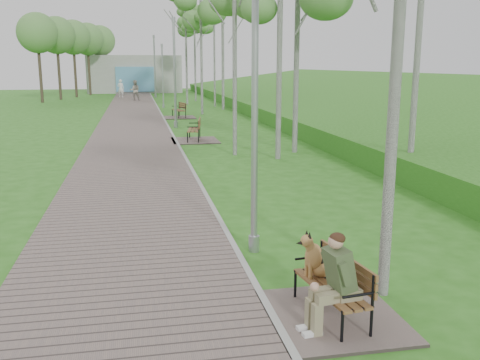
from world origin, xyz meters
name	(u,v)px	position (x,y,z in m)	size (l,w,h in m)	color
ground	(219,220)	(0.00, 0.00, 0.00)	(120.00, 120.00, 0.00)	#2B6918
walkway	(133,118)	(-1.75, 21.50, 0.02)	(3.50, 67.00, 0.04)	#6C5C57
kerb	(163,117)	(0.00, 21.50, 0.03)	(0.10, 67.00, 0.05)	#999993
embankment	(365,116)	(12.00, 20.00, 0.00)	(14.00, 70.00, 1.60)	#479432
building_north	(135,74)	(-1.50, 50.97, 1.99)	(10.00, 5.20, 4.00)	#9E9E99
bench_main	(328,291)	(0.65, -4.48, 0.38)	(1.59, 1.77, 1.39)	#6C5C57
bench_second	(194,136)	(0.73, 11.37, 0.21)	(1.85, 2.05, 1.14)	#6C5C57
bench_third	(179,114)	(0.92, 21.17, 0.20)	(1.78, 1.98, 1.09)	#6C5C57
lamp_post_near	(255,120)	(0.29, -1.91, 2.20)	(0.18, 0.18, 4.70)	#9B9EA3
lamp_post_second	(175,77)	(0.37, 16.21, 2.46)	(0.20, 0.20, 5.26)	#9B9EA3
lamp_post_third	(163,78)	(0.42, 28.66, 2.09)	(0.17, 0.17, 4.47)	#9B9EA3
lamp_post_far	(155,69)	(0.33, 40.88, 2.65)	(0.22, 0.22, 5.67)	#9B9EA3
pedestrian_near	(121,89)	(-2.84, 41.25, 0.85)	(0.62, 0.41, 1.70)	white
pedestrian_far	(135,90)	(-1.56, 36.95, 0.87)	(0.84, 0.66, 1.73)	#9C9588
birch_far_a	(223,3)	(4.38, 26.40, 7.04)	(2.74, 2.74, 8.97)	silver
birch_far_b	(185,4)	(2.40, 31.59, 7.44)	(2.84, 2.84, 9.47)	silver
birch_distant_a	(194,16)	(3.48, 35.43, 6.92)	(2.60, 2.60, 8.81)	silver
birch_distant_b	(194,14)	(4.26, 42.32, 7.66)	(2.51, 2.51, 9.76)	silver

